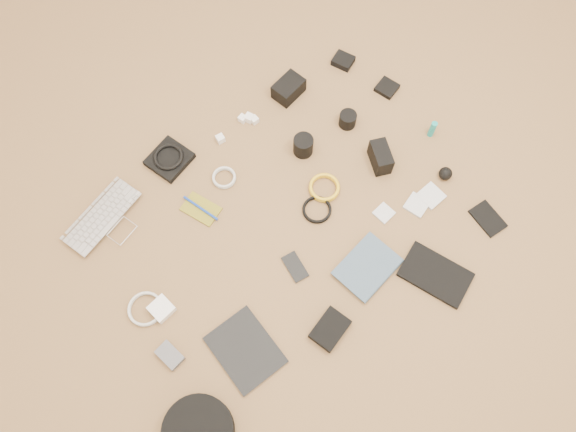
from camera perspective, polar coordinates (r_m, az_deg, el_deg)
laptop at (r=2.14m, az=-17.51°, el=-0.72°), size 0.36×0.30×0.02m
headphone_pouch at (r=2.20m, az=-11.95°, el=5.66°), size 0.18×0.17×0.03m
headphones at (r=2.18m, az=-12.05°, el=5.91°), size 0.13×0.13×0.01m
charger_a at (r=2.21m, az=-6.89°, el=7.81°), size 0.03×0.03×0.03m
charger_b at (r=2.25m, az=-4.65°, el=9.83°), size 0.03×0.03×0.03m
charger_c at (r=2.25m, az=-3.96°, el=9.91°), size 0.04×0.04×0.03m
charger_d at (r=2.24m, az=-3.42°, el=9.72°), size 0.03×0.03×0.03m
dslr_camera at (r=2.30m, az=0.06°, el=12.82°), size 0.14×0.11×0.07m
lens_pouch at (r=2.42m, az=5.62°, el=15.42°), size 0.10×0.10×0.03m
notebook_olive at (r=2.09m, az=-8.84°, el=0.71°), size 0.13×0.16×0.01m
pen_blue at (r=2.09m, az=-8.87°, el=0.80°), size 0.06×0.15×0.01m
cable_white_a at (r=2.14m, az=-6.50°, el=3.83°), size 0.10×0.10×0.01m
lens_a at (r=2.15m, az=1.56°, el=7.17°), size 0.08×0.08×0.08m
lens_b at (r=2.23m, az=6.08°, el=9.72°), size 0.08×0.08×0.06m
card_reader at (r=2.36m, az=10.02°, el=12.70°), size 0.10×0.10×0.02m
power_brick at (r=1.99m, az=-12.72°, el=-9.18°), size 0.08×0.08×0.03m
cable_white_b at (r=2.01m, az=-14.25°, el=-9.16°), size 0.13×0.13×0.01m
cable_black at (r=2.07m, az=2.95°, el=0.59°), size 0.13×0.13×0.01m
cable_yellow at (r=2.11m, az=3.69°, el=2.81°), size 0.14×0.14×0.01m
flash at (r=2.15m, az=9.38°, el=5.92°), size 0.10×0.13×0.09m
lens_cleaner at (r=2.26m, az=14.45°, el=8.55°), size 0.03×0.03×0.08m
battery_charger at (r=1.95m, az=-11.92°, el=-13.67°), size 0.07×0.10×0.02m
tablet at (r=1.93m, az=-4.36°, el=-13.40°), size 0.19×0.24×0.01m
phone at (r=1.99m, az=0.72°, el=-5.19°), size 0.07×0.11×0.01m
filter_case_left at (r=2.09m, az=9.72°, el=0.30°), size 0.07×0.07×0.01m
filter_case_mid at (r=2.13m, az=12.94°, el=1.10°), size 0.10×0.10×0.01m
filter_case_right at (r=2.16m, az=14.33°, el=2.00°), size 0.09×0.09×0.01m
air_blower at (r=2.19m, az=15.70°, el=4.17°), size 0.06×0.06×0.05m
headphone_case at (r=1.89m, az=-9.08°, el=-20.81°), size 0.27×0.27×0.06m
drive_case at (r=1.93m, az=4.29°, el=-11.39°), size 0.15×0.12×0.03m
paperback at (r=2.00m, az=9.80°, el=-6.64°), size 0.24×0.19×0.02m
notebook_black_a at (r=2.05m, az=14.76°, el=-5.77°), size 0.22×0.27×0.02m
notebook_black_b at (r=2.18m, az=19.63°, el=-0.25°), size 0.09×0.13×0.01m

